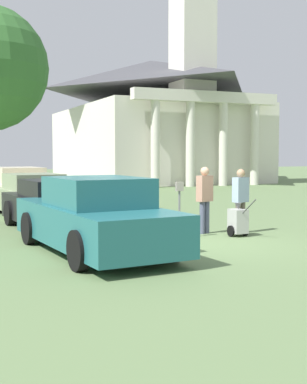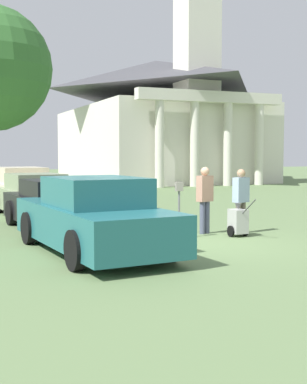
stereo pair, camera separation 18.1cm
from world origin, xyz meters
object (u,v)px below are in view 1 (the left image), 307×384
Objects in this scene: parked_car_teal at (95,218)px; parked_car_sage at (32,197)px; parking_meter at (179,199)px; equipment_cart at (238,221)px; person_supervisor at (241,197)px; parked_car_black at (55,206)px; person_worker at (205,196)px; church at (153,117)px; parked_car_cream at (17,189)px.

parked_car_teal is 7.08m from parked_car_sage.
equipment_cart is (1.52, -0.24, -0.58)m from parking_meter.
parked_car_teal is at bearing -170.78° from equipment_cart.
parking_meter is at bearing -9.61° from person_supervisor.
parked_car_black is at bearing 142.40° from equipment_cart.
church is (9.93, 26.67, 3.99)m from person_worker.
parking_meter is (2.44, 0.94, 0.23)m from parked_car_teal.
equipment_cart is at bearing -42.16° from parked_car_black.
parked_car_cream is 5.31× the size of equipment_cart.
parked_car_cream is (0.00, 6.67, 0.07)m from parked_car_black.
person_supervisor is 0.80m from equipment_cart.
parked_car_cream is at bearing -80.53° from person_supervisor.
person_supervisor is (1.87, 0.20, -0.01)m from parking_meter.
person_worker reaches higher than parking_meter.
parking_meter is at bearing -53.48° from parked_car_black.
parked_car_teal is at bearing -115.38° from church.
parked_car_black is 0.97× the size of parked_car_sage.
parking_meter is 29.54m from church.
equipment_cart is at bearing -63.49° from parked_car_sage.
church is (9.03, 26.97, 4.02)m from person_supervisor.
parked_car_black is at bearing 84.71° from parked_car_teal.
equipment_cart is (3.96, -2.97, -0.27)m from parked_car_black.
parked_car_cream is at bearing 84.70° from parked_car_teal.
parked_car_sage is 4.98× the size of equipment_cart.
person_worker is at bearing -38.49° from parked_car_black.
person_supervisor is at bearing 9.47° from parked_car_teal.
parked_car_teal is at bearing -95.30° from parked_car_cream.
equipment_cart is 0.05× the size of church.
parked_car_teal is 3.66m from parked_car_black.
parked_car_cream is 9.70m from parking_meter.
person_worker is 1.74× the size of equipment_cart.
church reaches higher than parked_car_cream.
parked_car_sage is 2.86× the size of person_worker.
person_supervisor is (0.90, -0.30, -0.04)m from person_worker.
person_worker is (3.40, -2.23, 0.34)m from parked_car_black.
parked_car_sage reaches higher than parked_car_black.
parked_car_sage is at bearing 84.69° from parked_car_black.
person_supervisor is (4.30, -5.94, 0.30)m from parked_car_sage.
parked_car_teal is 0.25× the size of church.
parking_meter reaches higher than parked_car_black.
parked_car_black is at bearing -118.61° from church.
person_supervisor reaches higher than parking_meter.
parked_car_black is at bearing -95.31° from parked_car_cream.
church is at bearing 68.15° from parking_meter.
person_worker is 1.03× the size of person_supervisor.
parked_car_sage is at bearing -76.60° from person_worker.
parked_car_black is at bearing 131.82° from parking_meter.
parked_car_sage is 3.58× the size of parking_meter.
equipment_cart is at bearing -108.88° from church.
church is at bearing -124.12° from person_supervisor.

